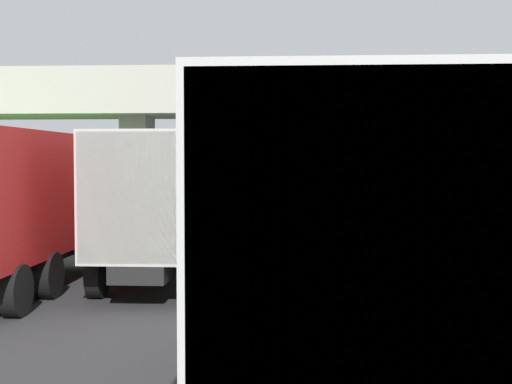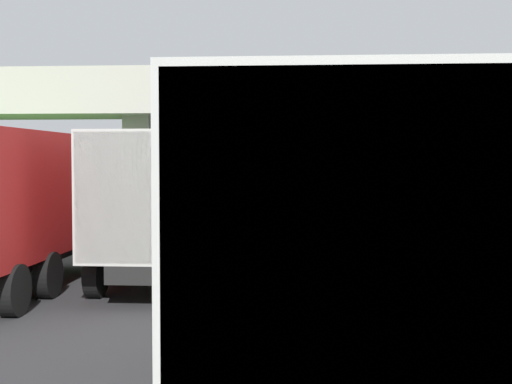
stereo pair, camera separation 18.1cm
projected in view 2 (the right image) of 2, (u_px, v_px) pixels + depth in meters
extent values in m
cube|color=white|center=(272.00, 232.00, 27.28)|extent=(0.20, 95.88, 0.01)
cube|color=#ADA89E|center=(280.00, 104.00, 33.98)|extent=(40.00, 4.80, 1.10)
cube|color=#ADA89E|center=(278.00, 76.00, 31.72)|extent=(40.00, 0.36, 1.10)
cube|color=#ADA89E|center=(282.00, 87.00, 36.14)|extent=(40.00, 0.36, 1.10)
cube|color=#9F9A91|center=(141.00, 167.00, 34.64)|extent=(1.30, 2.20, 5.00)
cube|color=#9F9A91|center=(423.00, 167.00, 33.61)|extent=(1.30, 2.20, 5.00)
cylinder|color=slate|center=(208.00, 172.00, 29.66)|extent=(0.18, 0.18, 4.70)
cylinder|color=slate|center=(343.00, 172.00, 29.24)|extent=(0.18, 0.18, 4.70)
cube|color=#167238|center=(275.00, 141.00, 29.39)|extent=(5.20, 0.12, 1.90)
cube|color=white|center=(275.00, 141.00, 29.38)|extent=(4.89, 0.01, 1.67)
cube|color=black|center=(331.00, 361.00, 7.61)|extent=(1.10, 7.30, 0.36)
cube|color=gold|center=(325.00, 226.00, 10.14)|extent=(2.10, 2.10, 2.10)
cube|color=#2D3842|center=(324.00, 202.00, 11.14)|extent=(1.89, 0.06, 0.90)
cube|color=#B7B7B2|center=(336.00, 237.00, 6.49)|extent=(2.30, 5.20, 2.60)
cube|color=gray|center=(354.00, 288.00, 3.92)|extent=(2.21, 0.04, 2.50)
cylinder|color=black|center=(259.00, 321.00, 10.28)|extent=(0.30, 0.96, 0.96)
cylinder|color=black|center=(392.00, 323.00, 10.13)|extent=(0.30, 0.96, 0.96)
cube|color=black|center=(14.00, 260.00, 15.22)|extent=(1.10, 7.30, 0.36)
cube|color=red|center=(56.00, 198.00, 17.76)|extent=(2.10, 2.10, 2.10)
cube|color=#2D3842|center=(69.00, 184.00, 18.76)|extent=(1.89, 0.06, 0.90)
cylinder|color=black|center=(20.00, 252.00, 17.89)|extent=(0.30, 0.96, 0.96)
cylinder|color=black|center=(94.00, 253.00, 17.75)|extent=(0.30, 0.96, 0.96)
cylinder|color=black|center=(14.00, 290.00, 12.68)|extent=(0.30, 0.96, 0.96)
cylinder|color=black|center=(48.00, 275.00, 14.36)|extent=(0.30, 0.96, 0.96)
cube|color=black|center=(253.00, 197.00, 41.23)|extent=(1.10, 7.30, 0.36)
cube|color=#233D9E|center=(257.00, 175.00, 43.76)|extent=(2.10, 2.10, 2.10)
cube|color=#2D3842|center=(258.00, 170.00, 44.77)|extent=(1.89, 0.06, 0.90)
cube|color=silver|center=(252.00, 172.00, 40.12)|extent=(2.30, 5.20, 2.60)
cube|color=#A8A8A4|center=(248.00, 173.00, 37.55)|extent=(2.21, 0.04, 2.50)
cylinder|color=black|center=(241.00, 197.00, 43.90)|extent=(0.30, 0.96, 0.96)
cylinder|color=black|center=(272.00, 197.00, 43.76)|extent=(0.30, 0.96, 0.96)
cylinder|color=black|center=(231.00, 202.00, 38.85)|extent=(0.30, 0.96, 0.96)
cylinder|color=black|center=(269.00, 202.00, 38.69)|extent=(0.30, 0.96, 0.96)
cylinder|color=black|center=(234.00, 200.00, 40.53)|extent=(0.30, 0.96, 0.96)
cylinder|color=black|center=(271.00, 201.00, 40.37)|extent=(0.30, 0.96, 0.96)
cube|color=black|center=(170.00, 251.00, 16.80)|extent=(1.10, 7.30, 0.36)
cube|color=orange|center=(188.00, 195.00, 19.33)|extent=(2.10, 2.10, 2.10)
cube|color=#2D3842|center=(194.00, 183.00, 20.33)|extent=(1.89, 0.06, 0.90)
cube|color=#B7B7B2|center=(161.00, 192.00, 15.68)|extent=(2.30, 5.20, 2.60)
cube|color=gray|center=(132.00, 198.00, 13.11)|extent=(2.21, 0.04, 2.50)
cylinder|color=black|center=(154.00, 245.00, 19.47)|extent=(0.30, 0.96, 0.96)
cylinder|color=black|center=(223.00, 245.00, 19.32)|extent=(0.30, 0.96, 0.96)
cylinder|color=black|center=(96.00, 275.00, 14.41)|extent=(0.30, 0.96, 0.96)
cylinder|color=black|center=(198.00, 276.00, 14.25)|extent=(0.30, 0.96, 0.96)
cylinder|color=black|center=(118.00, 263.00, 16.10)|extent=(0.30, 0.96, 0.96)
cylinder|color=black|center=(210.00, 264.00, 15.94)|extent=(0.30, 0.96, 0.96)
cube|color=#236B38|center=(313.00, 206.00, 32.44)|extent=(1.76, 4.10, 0.76)
cube|color=#236B38|center=(313.00, 191.00, 32.26)|extent=(1.56, 1.90, 0.64)
cube|color=#2D3842|center=(313.00, 192.00, 31.35)|extent=(1.44, 0.06, 0.54)
cylinder|color=black|center=(296.00, 212.00, 33.79)|extent=(0.22, 0.64, 0.64)
cylinder|color=black|center=(329.00, 212.00, 33.67)|extent=(0.22, 0.64, 0.64)
cylinder|color=black|center=(295.00, 216.00, 31.26)|extent=(0.22, 0.64, 0.64)
cylinder|color=black|center=(331.00, 216.00, 31.14)|extent=(0.22, 0.64, 0.64)
cube|color=#B2B5B7|center=(175.00, 206.00, 32.40)|extent=(1.76, 4.10, 0.76)
cube|color=#B2B5B7|center=(175.00, 191.00, 32.22)|extent=(1.56, 1.90, 0.64)
cube|color=#2D3842|center=(171.00, 192.00, 31.30)|extent=(1.44, 0.06, 0.54)
cylinder|color=black|center=(164.00, 212.00, 33.75)|extent=(0.22, 0.64, 0.64)
cylinder|color=black|center=(197.00, 212.00, 33.62)|extent=(0.22, 0.64, 0.64)
cylinder|color=black|center=(152.00, 216.00, 31.21)|extent=(0.22, 0.64, 0.64)
cylinder|color=black|center=(188.00, 216.00, 31.09)|extent=(0.22, 0.64, 0.64)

